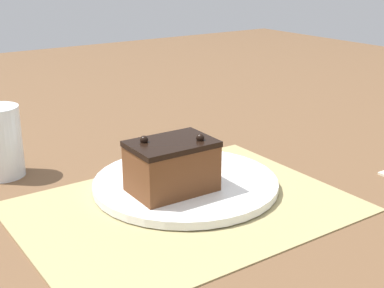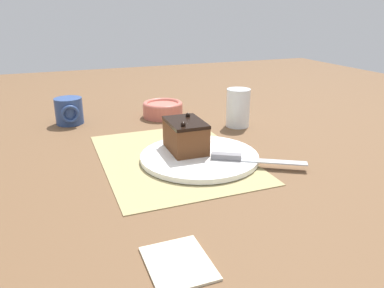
# 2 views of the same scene
# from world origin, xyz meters

# --- Properties ---
(ground_plane) EXTENTS (3.00, 3.00, 0.00)m
(ground_plane) POSITION_xyz_m (0.00, 0.00, 0.00)
(ground_plane) COLOR brown
(placemat_woven) EXTENTS (0.46, 0.34, 0.00)m
(placemat_woven) POSITION_xyz_m (0.00, 0.00, 0.00)
(placemat_woven) COLOR tan
(placemat_woven) RESTS_ON ground_plane
(cake_plate) EXTENTS (0.28, 0.28, 0.01)m
(cake_plate) POSITION_xyz_m (0.04, 0.05, 0.01)
(cake_plate) COLOR white
(cake_plate) RESTS_ON placemat_woven
(chocolate_cake) EXTENTS (0.12, 0.09, 0.09)m
(chocolate_cake) POSITION_xyz_m (0.00, 0.03, 0.05)
(chocolate_cake) COLOR brown
(chocolate_cake) RESTS_ON cake_plate
(serving_knife) EXTENTS (0.13, 0.20, 0.01)m
(serving_knife) POSITION_xyz_m (0.11, 0.13, 0.02)
(serving_knife) COLOR slate
(serving_knife) RESTS_ON cake_plate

